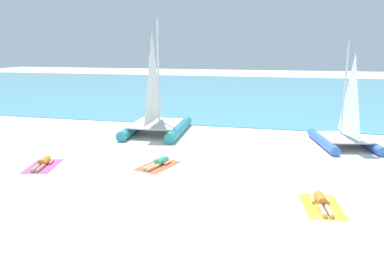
# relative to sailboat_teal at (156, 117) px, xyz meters

# --- Properties ---
(ground_plane) EXTENTS (120.00, 120.00, 0.00)m
(ground_plane) POSITION_rel_sailboat_teal_xyz_m (2.90, 1.60, -0.94)
(ground_plane) COLOR white
(ocean_water) EXTENTS (120.00, 40.00, 0.05)m
(ocean_water) POSITION_rel_sailboat_teal_xyz_m (2.90, 22.54, -0.91)
(ocean_water) COLOR #4C9EB7
(ocean_water) RESTS_ON ground
(sailboat_teal) EXTENTS (3.38, 5.01, 6.29)m
(sailboat_teal) POSITION_rel_sailboat_teal_xyz_m (0.00, 0.00, 0.00)
(sailboat_teal) COLOR teal
(sailboat_teal) RESTS_ON ground
(sailboat_blue) EXTENTS (3.19, 4.27, 5.02)m
(sailboat_blue) POSITION_rel_sailboat_teal_xyz_m (9.79, -0.45, -0.19)
(sailboat_blue) COLOR blue
(sailboat_blue) RESTS_ON ground
(towel_left) EXTENTS (1.53, 2.11, 0.01)m
(towel_left) POSITION_rel_sailboat_teal_xyz_m (-2.57, -6.66, -0.93)
(towel_left) COLOR #D84C99
(towel_left) RESTS_ON ground
(sunbather_left) EXTENTS (0.76, 1.55, 0.30)m
(sunbather_left) POSITION_rel_sailboat_teal_xyz_m (-2.59, -6.59, -0.81)
(sunbather_left) COLOR orange
(sunbather_left) RESTS_ON towel_left
(towel_middle) EXTENTS (1.61, 2.14, 0.01)m
(towel_middle) POSITION_rel_sailboat_teal_xyz_m (1.97, -5.49, -0.93)
(towel_middle) COLOR #EA5933
(towel_middle) RESTS_ON ground
(sunbather_middle) EXTENTS (0.83, 1.54, 0.30)m
(sunbather_middle) POSITION_rel_sailboat_teal_xyz_m (1.99, -5.43, -0.81)
(sunbather_middle) COLOR #3FB28C
(sunbather_middle) RESTS_ON towel_middle
(towel_right) EXTENTS (1.33, 2.02, 0.01)m
(towel_right) POSITION_rel_sailboat_teal_xyz_m (8.07, -8.06, -0.93)
(towel_right) COLOR yellow
(towel_right) RESTS_ON ground
(sunbather_right) EXTENTS (0.61, 1.57, 0.30)m
(sunbather_right) POSITION_rel_sailboat_teal_xyz_m (8.06, -8.00, -0.81)
(sunbather_right) COLOR orange
(sunbather_right) RESTS_ON towel_right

